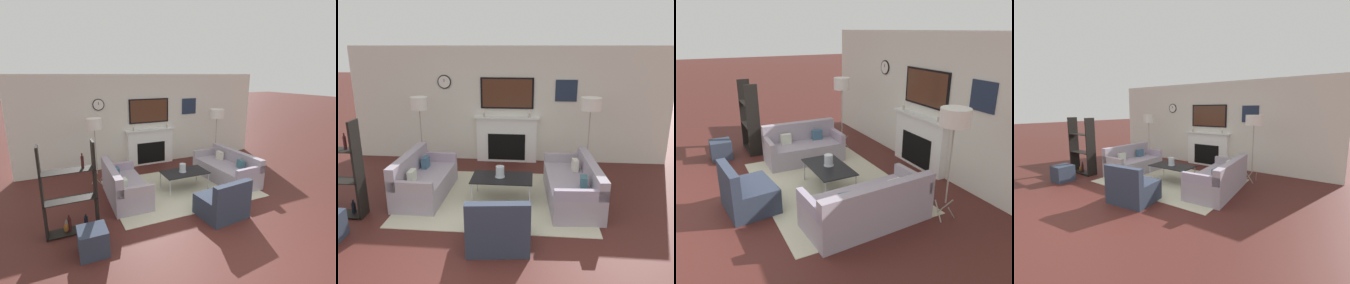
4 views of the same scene
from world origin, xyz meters
The scene contains 12 objects.
ground_plane centered at (0.00, 0.00, 0.00)m, with size 60.00×60.00×0.00m, color #491F1A.
fireplace_wall centered at (0.00, 4.52, 1.24)m, with size 7.50×0.28×2.70m.
area_rug centered at (0.00, 2.41, 0.01)m, with size 3.37×2.43×0.01m.
couch_left centered at (-1.38, 2.41, 0.28)m, with size 0.80×1.62×0.80m.
couch_right centered at (1.37, 2.41, 0.27)m, with size 0.94×1.89×0.74m.
armchair centered at (0.18, 0.91, 0.26)m, with size 0.93×0.82×0.78m.
coffee_table centered at (0.09, 2.35, 0.40)m, with size 1.09×0.64×0.43m.
hurricane_candle centered at (0.05, 2.37, 0.52)m, with size 0.18×0.18×0.20m.
floor_lamp_left centered at (-1.76, 3.52, 1.51)m, with size 0.36×0.36×1.68m.
floor_lamp_right centered at (1.76, 3.52, 1.56)m, with size 0.42×0.42×1.72m.
shelf_unit centered at (-2.53, 1.54, 0.70)m, with size 0.88×0.28×1.62m.
ottoman centered at (-2.29, 0.81, 0.21)m, with size 0.44×0.44×0.42m.
Camera 1 is at (-2.68, -2.86, 2.69)m, focal length 28.00 mm.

